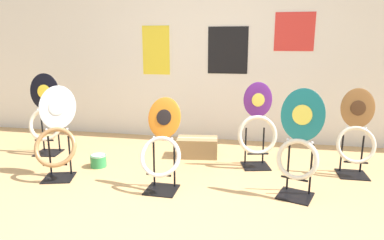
% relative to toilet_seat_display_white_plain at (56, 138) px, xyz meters
% --- Properties ---
extents(ground_plane, '(14.00, 14.00, 0.00)m').
position_rel_toilet_seat_display_white_plain_xyz_m(ground_plane, '(1.30, -0.66, -0.40)').
color(ground_plane, tan).
extents(wall_back, '(8.00, 0.07, 2.60)m').
position_rel_toilet_seat_display_white_plain_xyz_m(wall_back, '(1.30, 1.70, 0.90)').
color(wall_back, silver).
rests_on(wall_back, ground_plane).
extents(toilet_seat_display_white_plain, '(0.47, 0.47, 0.90)m').
position_rel_toilet_seat_display_white_plain_xyz_m(toilet_seat_display_white_plain, '(0.00, 0.00, 0.00)').
color(toilet_seat_display_white_plain, black).
rests_on(toilet_seat_display_white_plain, ground_plane).
extents(toilet_seat_display_orange_sun, '(0.38, 0.35, 0.83)m').
position_rel_toilet_seat_display_white_plain_xyz_m(toilet_seat_display_orange_sun, '(1.09, -0.07, 0.00)').
color(toilet_seat_display_orange_sun, black).
rests_on(toilet_seat_display_orange_sun, ground_plane).
extents(toilet_seat_display_teal_sax, '(0.40, 0.35, 0.94)m').
position_rel_toilet_seat_display_white_plain_xyz_m(toilet_seat_display_teal_sax, '(2.27, 0.02, 0.04)').
color(toilet_seat_display_teal_sax, black).
rests_on(toilet_seat_display_teal_sax, ground_plane).
extents(toilet_seat_display_woodgrain, '(0.38, 0.28, 0.88)m').
position_rel_toilet_seat_display_white_plain_xyz_m(toilet_seat_display_woodgrain, '(2.87, 0.64, 0.00)').
color(toilet_seat_display_woodgrain, black).
rests_on(toilet_seat_display_woodgrain, ground_plane).
extents(toilet_seat_display_jazz_black, '(0.41, 0.31, 0.96)m').
position_rel_toilet_seat_display_white_plain_xyz_m(toilet_seat_display_jazz_black, '(-0.55, 0.65, 0.05)').
color(toilet_seat_display_jazz_black, black).
rests_on(toilet_seat_display_jazz_black, ground_plane).
extents(toilet_seat_display_purple_note, '(0.44, 0.34, 0.91)m').
position_rel_toilet_seat_display_white_plain_xyz_m(toilet_seat_display_purple_note, '(1.91, 0.68, 0.02)').
color(toilet_seat_display_purple_note, black).
rests_on(toilet_seat_display_purple_note, ground_plane).
extents(paint_can, '(0.17, 0.17, 0.14)m').
position_rel_toilet_seat_display_white_plain_xyz_m(paint_can, '(0.25, 0.35, -0.33)').
color(paint_can, '#2D8E4C').
rests_on(paint_can, ground_plane).
extents(storage_box, '(0.50, 0.33, 0.22)m').
position_rel_toilet_seat_display_white_plain_xyz_m(storage_box, '(1.23, 0.90, -0.29)').
color(storage_box, '#93754C').
rests_on(storage_box, ground_plane).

